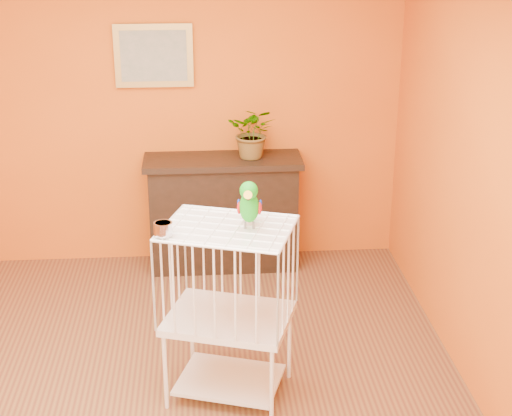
{
  "coord_description": "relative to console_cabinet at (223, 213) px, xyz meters",
  "views": [
    {
      "loc": [
        0.34,
        -4.02,
        2.87
      ],
      "look_at": [
        0.65,
        0.15,
        1.24
      ],
      "focal_mm": 55.0,
      "sensor_mm": 36.0,
      "label": 1
    }
  ],
  "objects": [
    {
      "name": "ground",
      "position": [
        -0.52,
        -2.03,
        -0.48
      ],
      "size": [
        4.5,
        4.5,
        0.0
      ],
      "primitive_type": "plane",
      "color": "brown",
      "rests_on": "ground"
    },
    {
      "name": "console_cabinet",
      "position": [
        0.0,
        0.0,
        0.0
      ],
      "size": [
        1.28,
        0.46,
        0.95
      ],
      "color": "black",
      "rests_on": "ground"
    },
    {
      "name": "parrot",
      "position": [
        0.09,
        -1.89,
        0.8
      ],
      "size": [
        0.15,
        0.27,
        0.3
      ],
      "rotation": [
        0.0,
        0.0,
        -0.14
      ],
      "color": "#59544C",
      "rests_on": "birdcage"
    },
    {
      "name": "room_shell",
      "position": [
        -0.52,
        -2.03,
        1.11
      ],
      "size": [
        4.5,
        4.5,
        4.5
      ],
      "color": "#D25D13",
      "rests_on": "ground"
    },
    {
      "name": "framed_picture",
      "position": [
        -0.52,
        0.19,
        1.27
      ],
      "size": [
        0.62,
        0.04,
        0.5
      ],
      "color": "#A27E39",
      "rests_on": "room_shell"
    },
    {
      "name": "feed_cup",
      "position": [
        -0.4,
        -1.96,
        0.69
      ],
      "size": [
        0.11,
        0.11,
        0.07
      ],
      "primitive_type": "cylinder",
      "color": "silver",
      "rests_on": "birdcage"
    },
    {
      "name": "birdcage",
      "position": [
        -0.04,
        -1.87,
        0.11
      ],
      "size": [
        0.87,
        0.76,
        1.12
      ],
      "rotation": [
        0.0,
        0.0,
        -0.32
      ],
      "color": "silver",
      "rests_on": "ground"
    },
    {
      "name": "potted_plant",
      "position": [
        0.25,
        -0.04,
        0.64
      ],
      "size": [
        0.48,
        0.51,
        0.33
      ],
      "primitive_type": "imported",
      "rotation": [
        0.0,
        0.0,
        -0.26
      ],
      "color": "#26722D",
      "rests_on": "console_cabinet"
    }
  ]
}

